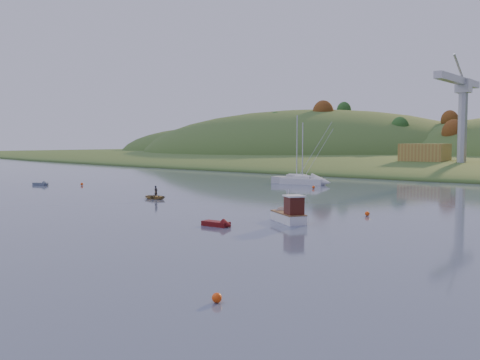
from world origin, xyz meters
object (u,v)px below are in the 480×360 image
Objects in this scene: sailboat_near at (302,180)px; canoe at (156,197)px; grey_dinghy at (43,184)px; red_tender at (221,224)px; fishing_boat at (287,213)px; sailboat_far at (297,179)px.

sailboat_near is 3.51× the size of canoe.
grey_dinghy is at bearing -146.47° from sailboat_near.
red_tender is (22.38, -12.17, -0.11)m from canoe.
red_tender is (-2.91, -6.45, -0.59)m from fishing_boat.
sailboat_far is at bearing 146.95° from sailboat_near.
sailboat_near reaches higher than canoe.
sailboat_far reaches higher than fishing_boat.
sailboat_near is at bearing -26.65° from fishing_boat.
sailboat_far reaches higher than red_tender.
sailboat_far is at bearing 27.64° from grey_dinghy.
sailboat_near is 49.98m from red_tender.
fishing_boat is 0.46× the size of sailboat_far.
fishing_boat reaches higher than canoe.
grey_dinghy is (-54.89, 14.65, 0.01)m from red_tender.
sailboat_near is 33.59m from canoe.
sailboat_far is at bearing -8.11° from canoe.
sailboat_far reaches higher than canoe.
canoe is (-2.14, -33.52, -0.40)m from sailboat_near.
sailboat_far is 3.92× the size of red_tender.
grey_dinghy is (-34.65, -31.04, -0.49)m from sailboat_near.
sailboat_far is 45.80m from grey_dinghy.
canoe is at bearing 148.47° from red_tender.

